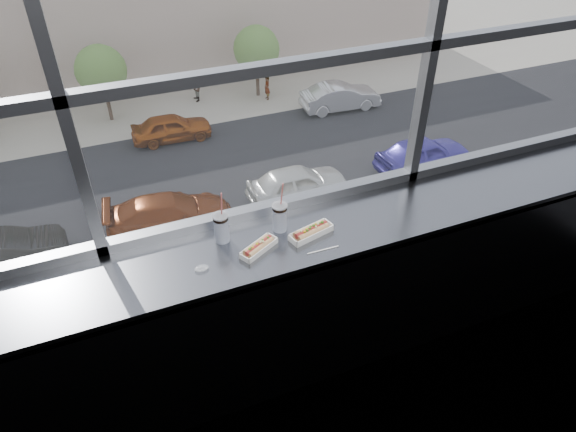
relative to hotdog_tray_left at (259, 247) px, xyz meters
name	(u,v)px	position (x,y,z in m)	size (l,w,h in m)	color
wall_back_lower	(273,276)	(0.20, 0.32, -0.57)	(6.00, 6.00, 0.00)	black
window_glass	(265,6)	(0.20, 0.34, 1.18)	(6.00, 6.00, 0.00)	silver
window_mullions	(266,7)	(0.20, 0.32, 1.18)	(6.00, 0.08, 2.40)	gray
counter	(288,241)	(0.20, 0.05, -0.05)	(6.00, 0.55, 0.06)	slate
counter_fascia	(305,332)	(0.20, -0.21, -0.57)	(6.00, 0.04, 1.04)	slate
hotdog_tray_left	(259,247)	(0.00, 0.00, 0.00)	(0.25, 0.18, 0.06)	white
hotdog_tray_right	(311,232)	(0.32, 0.01, 0.00)	(0.28, 0.15, 0.07)	white
soda_cup_left	(221,227)	(-0.16, 0.16, 0.07)	(0.09, 0.09, 0.34)	white
soda_cup_right	(280,216)	(0.18, 0.13, 0.07)	(0.09, 0.09, 0.33)	white
loose_straw	(323,250)	(0.33, -0.14, -0.02)	(0.01, 0.01, 0.19)	white
wrapper	(201,268)	(-0.34, -0.03, -0.01)	(0.09, 0.06, 0.02)	silver
plaza_ground	(86,43)	(0.20, 43.82, -12.12)	(120.00, 120.00, 0.00)	#AAA290
plaza_near	(196,406)	(0.20, 7.32, -12.10)	(50.00, 14.00, 0.04)	#AAA290
street_asphalt	(130,187)	(0.20, 20.32, -12.09)	(80.00, 10.00, 0.06)	black
far_sidewalk	(110,120)	(0.20, 28.32, -12.10)	(80.00, 6.00, 0.04)	#AAA290
far_building	(80,10)	(0.20, 38.32, -8.12)	(50.00, 14.00, 8.00)	tan
car_near_d	(298,178)	(7.42, 16.32, -10.98)	(6.52, 2.72, 2.17)	silver
car_near_b	(3,246)	(-5.08, 16.32, -11.07)	(5.97, 2.49, 1.99)	black
car_near_c	(169,208)	(1.41, 16.32, -11.02)	(6.24, 2.60, 2.08)	maroon
car_near_e	(424,149)	(14.37, 16.32, -10.91)	(6.90, 2.88, 2.30)	#3C31A6
car_far_c	(341,92)	(13.78, 24.32, -10.98)	(6.52, 2.72, 2.17)	silver
car_far_b	(171,124)	(3.22, 24.32, -11.07)	(5.98, 2.49, 1.99)	#9F4109
pedestrian_d	(267,86)	(10.11, 27.50, -11.17)	(0.81, 0.61, 1.82)	#66605B
pedestrian_c	(194,85)	(5.74, 29.00, -11.02)	(0.94, 0.71, 2.12)	#66605B
tree_center	(101,71)	(0.34, 28.32, -9.03)	(2.92, 2.92, 4.57)	#47382B
tree_right	(256,49)	(9.78, 28.32, -9.02)	(2.92, 2.92, 4.57)	#47382B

